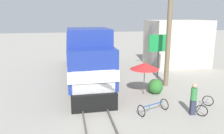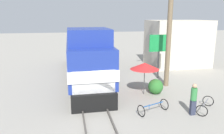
{
  "view_description": "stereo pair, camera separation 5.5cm",
  "coord_description": "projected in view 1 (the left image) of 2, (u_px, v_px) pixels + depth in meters",
  "views": [
    {
      "loc": [
        -1.37,
        -13.7,
        5.49
      ],
      "look_at": [
        1.2,
        -1.03,
        2.42
      ],
      "focal_mm": 35.0,
      "sensor_mm": 36.0,
      "label": 1
    },
    {
      "loc": [
        -1.31,
        -13.71,
        5.49
      ],
      "look_at": [
        1.2,
        -1.03,
        2.42
      ],
      "focal_mm": 35.0,
      "sensor_mm": 36.0,
      "label": 2
    }
  ],
  "objects": [
    {
      "name": "ground_plane",
      "position": [
        91.0,
        100.0,
        14.59
      ],
      "size": [
        120.0,
        120.0,
        0.0
      ],
      "primitive_type": "plane",
      "color": "gray"
    },
    {
      "name": "rail_near",
      "position": [
        81.0,
        99.0,
        14.44
      ],
      "size": [
        0.08,
        41.68,
        0.15
      ],
      "primitive_type": "cube",
      "color": "#4C4742",
      "rests_on": "ground_plane"
    },
    {
      "name": "rail_far",
      "position": [
        102.0,
        98.0,
        14.71
      ],
      "size": [
        0.08,
        41.68,
        0.15
      ],
      "primitive_type": "cube",
      "color": "#4C4742",
      "rests_on": "ground_plane"
    },
    {
      "name": "locomotive",
      "position": [
        84.0,
        57.0,
        19.11
      ],
      "size": [
        3.0,
        15.41,
        4.64
      ],
      "color": "black",
      "rests_on": "ground_plane"
    },
    {
      "name": "utility_pole",
      "position": [
        170.0,
        17.0,
        16.28
      ],
      "size": [
        1.8,
        0.37,
        10.65
      ],
      "color": "#726047",
      "rests_on": "ground_plane"
    },
    {
      "name": "vendor_umbrella",
      "position": [
        145.0,
        66.0,
        15.14
      ],
      "size": [
        2.03,
        2.03,
        2.29
      ],
      "color": "#4C4C4C",
      "rests_on": "ground_plane"
    },
    {
      "name": "billboard_sign",
      "position": [
        159.0,
        46.0,
        18.98
      ],
      "size": [
        1.8,
        0.12,
        3.88
      ],
      "color": "#595959",
      "rests_on": "ground_plane"
    },
    {
      "name": "shrub_cluster",
      "position": [
        155.0,
        86.0,
        15.6
      ],
      "size": [
        1.07,
        1.07,
        1.07
      ],
      "primitive_type": "sphere",
      "color": "#2D722D",
      "rests_on": "ground_plane"
    },
    {
      "name": "person_bystander",
      "position": [
        194.0,
        98.0,
        12.16
      ],
      "size": [
        0.34,
        0.34,
        1.85
      ],
      "color": "#2D3347",
      "rests_on": "ground_plane"
    },
    {
      "name": "bicycle",
      "position": [
        205.0,
        105.0,
        12.82
      ],
      "size": [
        1.73,
        1.72,
        0.66
      ],
      "rotation": [
        0.0,
        0.0,
        -0.79
      ],
      "color": "black",
      "rests_on": "ground_plane"
    },
    {
      "name": "bicycle_spare",
      "position": [
        153.0,
        107.0,
        12.52
      ],
      "size": [
        1.93,
        1.26,
        0.67
      ],
      "rotation": [
        0.0,
        0.0,
        -1.22
      ],
      "color": "black",
      "rests_on": "ground_plane"
    },
    {
      "name": "building_block_distant",
      "position": [
        177.0,
        43.0,
        24.12
      ],
      "size": [
        6.24,
        4.44,
        4.98
      ],
      "primitive_type": "cube",
      "color": "beige",
      "rests_on": "ground_plane"
    }
  ]
}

